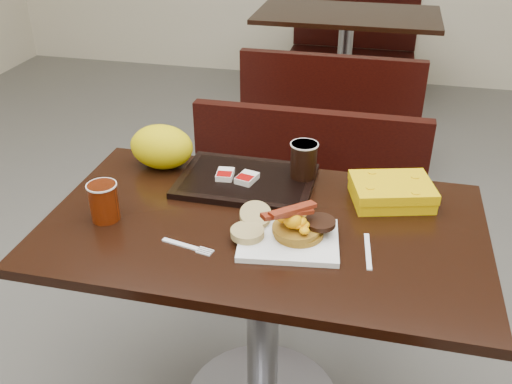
% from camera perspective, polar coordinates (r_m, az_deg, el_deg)
% --- Properties ---
extents(table_near, '(1.20, 0.70, 0.75)m').
position_cam_1_polar(table_near, '(1.80, 0.68, -13.12)').
color(table_near, black).
rests_on(table_near, floor).
extents(bench_near_n, '(1.00, 0.46, 0.72)m').
position_cam_1_polar(bench_near_n, '(2.36, 4.35, -1.93)').
color(bench_near_n, black).
rests_on(bench_near_n, floor).
extents(table_far, '(1.20, 0.70, 0.75)m').
position_cam_1_polar(table_far, '(4.08, 8.75, 12.19)').
color(table_far, black).
rests_on(table_far, floor).
extents(bench_far_s, '(1.00, 0.46, 0.72)m').
position_cam_1_polar(bench_far_s, '(3.43, 7.61, 8.50)').
color(bench_far_s, black).
rests_on(bench_far_s, floor).
extents(bench_far_n, '(1.00, 0.46, 0.72)m').
position_cam_1_polar(bench_far_n, '(4.76, 9.56, 14.50)').
color(bench_far_n, black).
rests_on(bench_far_n, floor).
extents(platter, '(0.28, 0.23, 0.02)m').
position_cam_1_polar(platter, '(1.49, 3.27, -4.82)').
color(platter, white).
rests_on(platter, table_near).
extents(pancake_stack, '(0.15, 0.15, 0.03)m').
position_cam_1_polar(pancake_stack, '(1.49, 4.29, -3.82)').
color(pancake_stack, '#8A6517').
rests_on(pancake_stack, platter).
extents(sausage_patty, '(0.10, 0.10, 0.01)m').
position_cam_1_polar(sausage_patty, '(1.49, 6.44, -3.04)').
color(sausage_patty, black).
rests_on(sausage_patty, pancake_stack).
extents(scrambled_eggs, '(0.10, 0.09, 0.04)m').
position_cam_1_polar(scrambled_eggs, '(1.46, 3.72, -3.01)').
color(scrambled_eggs, '#FFC105').
rests_on(scrambled_eggs, pancake_stack).
extents(bacon_strips, '(0.15, 0.14, 0.01)m').
position_cam_1_polar(bacon_strips, '(1.44, 3.18, -2.06)').
color(bacon_strips, '#460F05').
rests_on(bacon_strips, scrambled_eggs).
extents(muffin_bottom, '(0.10, 0.10, 0.02)m').
position_cam_1_polar(muffin_bottom, '(1.48, -0.87, -4.09)').
color(muffin_bottom, tan).
rests_on(muffin_bottom, platter).
extents(muffin_top, '(0.11, 0.11, 0.05)m').
position_cam_1_polar(muffin_top, '(1.53, -0.05, -2.32)').
color(muffin_top, tan).
rests_on(muffin_top, platter).
extents(coffee_cup_near, '(0.10, 0.10, 0.11)m').
position_cam_1_polar(coffee_cup_near, '(1.61, -14.99, -0.97)').
color(coffee_cup_near, maroon).
rests_on(coffee_cup_near, table_near).
extents(fork, '(0.15, 0.06, 0.00)m').
position_cam_1_polar(fork, '(1.49, -7.58, -5.20)').
color(fork, white).
rests_on(fork, table_near).
extents(knife, '(0.03, 0.16, 0.00)m').
position_cam_1_polar(knife, '(1.48, 11.14, -5.83)').
color(knife, white).
rests_on(knife, table_near).
extents(condiment_syrup, '(0.04, 0.03, 0.01)m').
position_cam_1_polar(condiment_syrup, '(1.54, -0.59, -3.59)').
color(condiment_syrup, red).
rests_on(condiment_syrup, table_near).
extents(condiment_ketchup, '(0.04, 0.03, 0.01)m').
position_cam_1_polar(condiment_ketchup, '(1.57, 2.61, -2.83)').
color(condiment_ketchup, '#8C0504').
rests_on(condiment_ketchup, table_near).
extents(tray, '(0.41, 0.29, 0.02)m').
position_cam_1_polar(tray, '(1.75, -0.98, 1.13)').
color(tray, black).
rests_on(tray, table_near).
extents(hashbrown_sleeve_left, '(0.06, 0.07, 0.02)m').
position_cam_1_polar(hashbrown_sleeve_left, '(1.75, -3.11, 1.77)').
color(hashbrown_sleeve_left, silver).
rests_on(hashbrown_sleeve_left, tray).
extents(hashbrown_sleeve_right, '(0.07, 0.08, 0.02)m').
position_cam_1_polar(hashbrown_sleeve_right, '(1.73, -0.91, 1.40)').
color(hashbrown_sleeve_right, silver).
rests_on(hashbrown_sleeve_right, tray).
extents(coffee_cup_far, '(0.10, 0.10, 0.11)m').
position_cam_1_polar(coffee_cup_far, '(1.74, 4.80, 3.20)').
color(coffee_cup_far, black).
rests_on(coffee_cup_far, tray).
extents(clamshell, '(0.26, 0.23, 0.06)m').
position_cam_1_polar(clamshell, '(1.70, 13.43, 0.02)').
color(clamshell, '#E1B103').
rests_on(clamshell, table_near).
extents(paper_bag, '(0.23, 0.19, 0.14)m').
position_cam_1_polar(paper_bag, '(1.85, -9.42, 4.50)').
color(paper_bag, '#CABE06').
rests_on(paper_bag, table_near).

